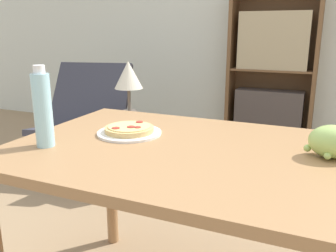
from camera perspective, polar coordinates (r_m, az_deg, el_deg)
name	(u,v)px	position (r m, az deg, el deg)	size (l,w,h in m)	color
wall_back	(278,16)	(3.90, 17.27, 16.49)	(8.00, 0.05, 2.60)	silver
dining_table	(201,174)	(1.30, 5.36, -7.62)	(1.39, 0.88, 0.76)	#A37549
pizza_on_plate	(129,131)	(1.45, -6.21, -0.73)	(0.26, 0.26, 0.04)	white
grape_bunch	(333,142)	(1.29, 24.95, -2.32)	(0.17, 0.12, 0.11)	#A8CC66
drink_bottle	(43,109)	(1.34, -19.45, 2.58)	(0.07, 0.07, 0.29)	#A3DBEA
lounge_chair_near	(85,136)	(3.14, -13.17, -1.53)	(0.82, 0.90, 0.88)	black
bookshelf	(271,77)	(3.74, 16.18, 7.60)	(0.85, 0.31, 1.56)	brown
side_table	(131,150)	(2.77, -6.02, -3.91)	(0.34, 0.34, 0.53)	brown
table_lamp	(128,78)	(2.64, -6.36, 7.72)	(0.21, 0.21, 0.42)	#665B51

